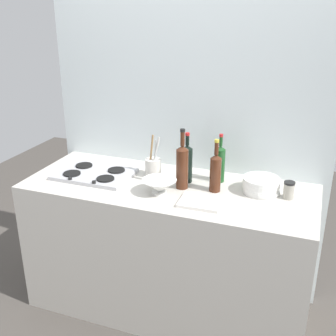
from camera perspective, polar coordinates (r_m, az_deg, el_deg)
The scene contains 13 objects.
ground_plane at distance 3.06m, azimuth 0.00°, elevation -18.02°, with size 6.00×6.00×0.00m, color #47423D.
counter_block at distance 2.80m, azimuth 0.00°, elevation -10.91°, with size 1.80×0.70×0.90m, color beige.
backsplash_panel at distance 2.80m, azimuth 2.73°, elevation 7.53°, with size 1.90×0.06×2.55m, color silver.
stovetop_hob at distance 2.77m, azimuth -10.02°, elevation -0.81°, with size 0.49×0.34×0.04m.
plate_stack at distance 2.54m, azimuth 12.63°, elevation -2.30°, with size 0.23×0.22×0.09m.
wine_bottle_leftmost at distance 2.60m, azimuth 2.61°, elevation 0.74°, with size 0.07×0.07×0.32m.
wine_bottle_mid_left at distance 2.62m, azimuth 7.10°, elevation 0.68°, with size 0.06×0.06×0.31m.
wine_bottle_mid_right at distance 2.50m, azimuth 1.95°, elevation 0.31°, with size 0.07×0.07×0.37m.
wine_bottle_rightmost at distance 2.48m, azimuth 6.50°, elevation -0.51°, with size 0.07×0.07×0.32m.
mixing_bowl at distance 2.47m, azimuth -1.18°, elevation -2.46°, with size 0.21×0.21×0.09m.
utensil_crock at distance 2.70m, azimuth -2.06°, elevation 0.19°, with size 0.10×0.10×0.28m.
condiment_jar_front at distance 2.50m, azimuth 16.18°, elevation -2.92°, with size 0.06×0.06×0.10m.
cutting_board at distance 2.37m, azimuth 4.45°, elevation -4.68°, with size 0.24×0.18×0.02m, color silver.
Camera 1 is at (0.82, -2.21, 1.96)m, focal length 44.60 mm.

